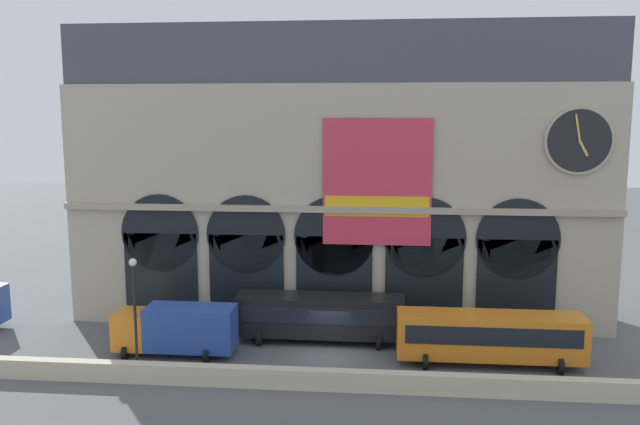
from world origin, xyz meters
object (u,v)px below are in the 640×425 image
object	(u,v)px
street_lamp_quayside	(135,302)
box_truck_midwest	(177,328)
bus_mideast	(490,336)
bus_center	(320,315)

from	to	relation	value
street_lamp_quayside	box_truck_midwest	bearing A→B (deg)	70.50
bus_mideast	street_lamp_quayside	xyz separation A→B (m)	(-20.34, -3.70, 2.63)
street_lamp_quayside	bus_center	bearing A→B (deg)	33.96
street_lamp_quayside	bus_mideast	bearing A→B (deg)	10.30
bus_center	bus_mideast	world-z (taller)	same
box_truck_midwest	bus_center	bearing A→B (deg)	20.18
bus_center	bus_mideast	distance (m)	10.86
box_truck_midwest	bus_center	world-z (taller)	box_truck_midwest
bus_mideast	street_lamp_quayside	size ratio (longest dim) A/B	1.59
bus_center	street_lamp_quayside	size ratio (longest dim) A/B	1.59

